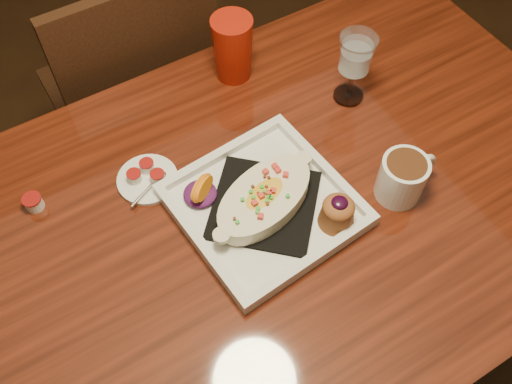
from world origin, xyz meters
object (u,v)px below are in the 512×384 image
table (253,241)px  goblet (356,58)px  plate (270,203)px  red_tumbler (233,48)px  chair_far (137,95)px  coffee_mug (403,176)px  saucer (147,178)px

table → goblet: size_ratio=9.10×
plate → red_tumbler: red_tumbler is taller
chair_far → plate: bearing=93.1°
chair_far → coffee_mug: 0.83m
goblet → plate: bearing=-152.1°
table → coffee_mug: coffee_mug is taller
red_tumbler → chair_far: bearing=118.8°
plate → coffee_mug: bearing=-26.1°
coffee_mug → saucer: bearing=145.5°
chair_far → red_tumbler: bearing=118.8°
goblet → red_tumbler: 0.27m
saucer → plate: bearing=-46.8°
table → goblet: 0.43m
goblet → saucer: bearing=177.4°
coffee_mug → goblet: (0.06, 0.25, 0.06)m
saucer → red_tumbler: size_ratio=0.80×
table → chair_far: 0.65m
plate → red_tumbler: bearing=66.0°
plate → red_tumbler: (0.12, 0.35, 0.05)m
chair_far → goblet: (0.34, -0.47, 0.36)m
goblet → saucer: (-0.47, 0.02, -0.10)m
chair_far → saucer: bearing=73.1°
red_tumbler → coffee_mug: bearing=-75.3°
chair_far → saucer: chair_far is taller
plate → saucer: bearing=128.5°
plate → coffee_mug: (0.24, -0.09, 0.03)m
table → saucer: 0.25m
goblet → chair_far: bearing=125.4°
goblet → red_tumbler: (-0.18, 0.19, -0.04)m
chair_far → red_tumbler: (0.16, -0.28, 0.32)m
chair_far → coffee_mug: size_ratio=7.36×
chair_far → goblet: 0.68m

